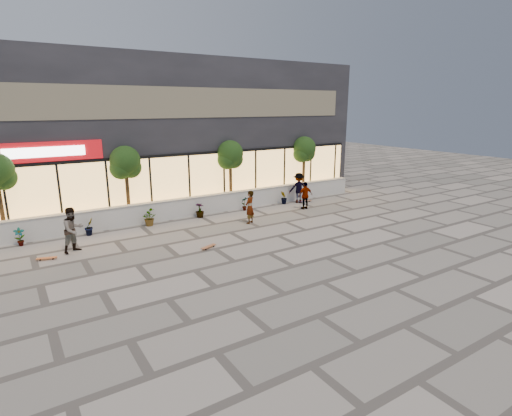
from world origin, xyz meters
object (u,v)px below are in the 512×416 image
tree_east (304,151)px  skater_left (73,230)px  tree_midwest (125,164)px  tree_mideast (230,156)px  skateboard_center (209,247)px  skateboard_left (47,258)px  skater_center (250,207)px  skater_right_near (305,195)px  skater_right_far (299,188)px  skateboard_right_near (306,201)px  skateboard_right_far (304,201)px

tree_east → skater_left: size_ratio=2.08×
tree_midwest → tree_mideast: same height
tree_midwest → skateboard_center: tree_midwest is taller
skateboard_left → skater_center: bearing=16.2°
skater_center → skater_left: bearing=-33.6°
skater_left → skater_right_near: bearing=-26.1°
skater_right_near → tree_midwest: bearing=-11.3°
skater_left → skater_right_far: 13.26m
tree_mideast → skater_center: 4.30m
skater_right_near → skater_right_far: size_ratio=0.87×
tree_midwest → skateboard_left: tree_midwest is taller
tree_mideast → skater_left: 9.90m
skateboard_right_near → skateboard_left: bearing=-140.9°
skateboard_right_near → skater_left: bearing=-141.9°
skateboard_center → skater_right_near: bearing=-0.1°
skater_center → skateboard_center: (-3.41, -2.22, -0.77)m
tree_mideast → skateboard_right_near: tree_mideast is taller
tree_mideast → skateboard_left: bearing=-160.5°
skateboard_center → tree_east: bearing=9.4°
tree_mideast → skater_center: tree_mideast is taller
skateboard_right_near → skateboard_right_far: 0.15m
skater_left → skateboard_center: 5.53m
skater_center → skateboard_right_far: (5.26, 2.12, -0.78)m
skater_right_far → skater_right_near: bearing=87.5°
skater_right_far → skateboard_left: skater_right_far is taller
skater_right_far → skateboard_left: (-14.23, -2.22, -0.85)m
skater_left → skateboard_right_far: (13.48, 1.74, -0.87)m
skater_right_near → skater_right_far: skater_right_far is taller
tree_midwest → skateboard_left: (-4.23, -3.62, -2.91)m
skater_center → skateboard_right_near: (5.41, 2.12, -0.78)m
tree_mideast → skater_center: bearing=-104.1°
skater_right_near → skateboard_right_far: bearing=-121.1°
tree_midwest → tree_east: same height
skater_left → skater_right_near: skater_left is taller
skater_right_far → skateboard_right_near: (0.50, -0.10, -0.85)m
tree_midwest → tree_mideast: 6.00m
skateboard_right_near → skateboard_right_far: bearing=-149.1°
tree_mideast → tree_east: same height
tree_midwest → skater_right_far: tree_midwest is taller
skateboard_left → skateboard_right_near: 14.88m
skateboard_center → skateboard_left: size_ratio=1.05×
skater_center → skater_right_far: size_ratio=0.92×
skater_center → skater_left: size_ratio=0.90×
skateboard_center → skateboard_right_far: 9.70m
skater_right_near → skater_right_far: bearing=-108.8°
skater_right_far → skater_left: bearing=30.1°
tree_east → skateboard_left: 16.40m
skateboard_right_near → skateboard_right_far: skateboard_right_near is taller
skater_center → skateboard_right_far: bearing=171.0°
tree_mideast → skateboard_right_far: size_ratio=5.55×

